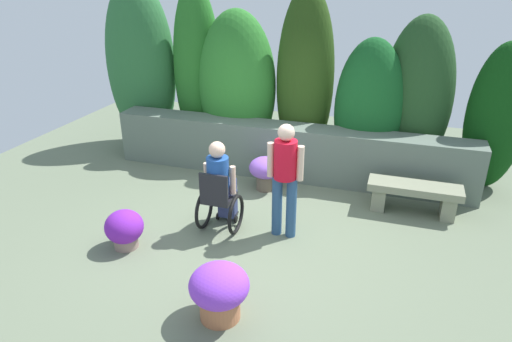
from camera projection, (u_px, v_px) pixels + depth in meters
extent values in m
plane|color=#66725A|center=(252.00, 229.00, 6.49)|extent=(11.37, 11.37, 0.00)
cube|color=#5C6B5F|center=(287.00, 151.00, 7.96)|extent=(6.28, 0.53, 0.94)
ellipsoid|color=#2D6A37|center=(141.00, 65.00, 9.01)|extent=(1.43, 1.00, 3.27)
ellipsoid|color=#276F24|center=(198.00, 70.00, 8.69)|extent=(0.94, 0.66, 3.21)
ellipsoid|color=#2C7929|center=(237.00, 87.00, 8.42)|extent=(1.46, 1.02, 2.76)
ellipsoid|color=#274415|center=(305.00, 80.00, 8.02)|extent=(1.02, 0.71, 3.17)
ellipsoid|color=#165422|center=(368.00, 110.00, 7.73)|extent=(1.16, 0.81, 2.39)
ellipsoid|color=#224721|center=(416.00, 99.00, 7.67)|extent=(1.19, 0.83, 2.74)
ellipsoid|color=#0E3E10|center=(497.00, 118.00, 7.27)|extent=(0.94, 0.66, 2.41)
cube|color=gray|center=(379.00, 197.00, 7.00)|extent=(0.20, 0.36, 0.35)
cube|color=gray|center=(448.00, 207.00, 6.72)|extent=(0.20, 0.36, 0.35)
cube|color=gray|center=(415.00, 188.00, 6.77)|extent=(1.35, 0.42, 0.11)
cube|color=black|center=(219.00, 198.00, 6.28)|extent=(0.40, 0.40, 0.06)
cube|color=black|center=(214.00, 188.00, 6.03)|extent=(0.40, 0.04, 0.40)
cube|color=black|center=(228.00, 212.00, 6.72)|extent=(0.28, 0.12, 0.03)
torus|color=black|center=(204.00, 209.00, 6.43)|extent=(0.05, 0.56, 0.56)
torus|color=black|center=(236.00, 214.00, 6.30)|extent=(0.05, 0.56, 0.56)
cylinder|color=black|center=(218.00, 216.00, 6.72)|extent=(0.03, 0.10, 0.10)
cylinder|color=black|center=(236.00, 219.00, 6.64)|extent=(0.03, 0.10, 0.10)
cube|color=navy|center=(222.00, 188.00, 6.32)|extent=(0.30, 0.40, 0.16)
cube|color=navy|center=(228.00, 203.00, 6.63)|extent=(0.26, 0.14, 0.43)
cylinder|color=#1E4894|center=(218.00, 175.00, 6.11)|extent=(0.30, 0.30, 0.50)
cylinder|color=beige|center=(207.00, 176.00, 6.25)|extent=(0.08, 0.08, 0.40)
cylinder|color=beige|center=(233.00, 180.00, 6.14)|extent=(0.08, 0.08, 0.40)
sphere|color=beige|center=(217.00, 150.00, 5.97)|extent=(0.22, 0.22, 0.22)
cylinder|color=#2B4E77|center=(277.00, 206.00, 6.21)|extent=(0.14, 0.14, 0.86)
cylinder|color=#2B4E77|center=(291.00, 208.00, 6.16)|extent=(0.14, 0.14, 0.86)
cylinder|color=red|center=(285.00, 160.00, 5.90)|extent=(0.30, 0.30, 0.52)
cylinder|color=beige|center=(271.00, 160.00, 5.97)|extent=(0.09, 0.09, 0.47)
cylinder|color=beige|center=(300.00, 163.00, 5.86)|extent=(0.09, 0.09, 0.47)
sphere|color=beige|center=(286.00, 133.00, 5.75)|extent=(0.22, 0.22, 0.22)
cylinder|color=brown|center=(265.00, 181.00, 7.59)|extent=(0.29, 0.29, 0.30)
ellipsoid|color=#35581F|center=(265.00, 170.00, 7.51)|extent=(0.32, 0.32, 0.12)
ellipsoid|color=#8E56C9|center=(265.00, 168.00, 7.49)|extent=(0.54, 0.54, 0.35)
cylinder|color=#AE6946|center=(220.00, 306.00, 4.80)|extent=(0.43, 0.43, 0.29)
ellipsoid|color=#234122|center=(219.00, 290.00, 4.72)|extent=(0.47, 0.47, 0.15)
ellipsoid|color=#8B3CDA|center=(219.00, 285.00, 4.69)|extent=(0.63, 0.63, 0.43)
cylinder|color=gray|center=(126.00, 241.00, 6.04)|extent=(0.32, 0.32, 0.19)
ellipsoid|color=#135026|center=(125.00, 231.00, 5.98)|extent=(0.35, 0.35, 0.15)
ellipsoid|color=purple|center=(124.00, 227.00, 5.95)|extent=(0.50, 0.50, 0.44)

